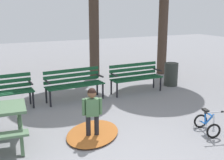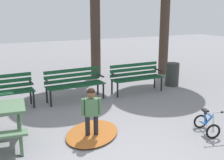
{
  "view_description": "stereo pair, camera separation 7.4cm",
  "coord_description": "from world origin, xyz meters",
  "views": [
    {
      "loc": [
        -2.08,
        -3.85,
        2.46
      ],
      "look_at": [
        0.76,
        1.96,
        0.85
      ],
      "focal_mm": 46.46,
      "sensor_mm": 36.0,
      "label": 1
    },
    {
      "loc": [
        -2.01,
        -3.88,
        2.46
      ],
      "look_at": [
        0.76,
        1.96,
        0.85
      ],
      "focal_mm": 46.46,
      "sensor_mm": 36.0,
      "label": 2
    }
  ],
  "objects": [
    {
      "name": "trash_bin",
      "position": [
        3.67,
        3.55,
        0.37
      ],
      "size": [
        0.44,
        0.44,
        0.74
      ],
      "primitive_type": "cylinder",
      "color": "#2D332D",
      "rests_on": "ground"
    },
    {
      "name": "ground",
      "position": [
        0.0,
        0.0,
        0.0
      ],
      "size": [
        36.0,
        36.0,
        0.0
      ],
      "primitive_type": "plane",
      "color": "gray"
    },
    {
      "name": "park_bench_right",
      "position": [
        2.23,
        3.4,
        0.51
      ],
      "size": [
        1.61,
        0.48,
        0.85
      ],
      "color": "#144728",
      "rests_on": "ground"
    },
    {
      "name": "park_bench_left",
      "position": [
        0.33,
        3.44,
        0.51
      ],
      "size": [
        1.62,
        0.54,
        0.85
      ],
      "color": "#144728",
      "rests_on": "ground"
    },
    {
      "name": "leaf_pile",
      "position": [
        -0.07,
        1.13,
        0.04
      ],
      "size": [
        1.65,
        1.7,
        0.07
      ],
      "primitive_type": "ellipsoid",
      "rotation": [
        0.0,
        0.0,
        0.87
      ],
      "color": "#9E5623",
      "rests_on": "ground"
    },
    {
      "name": "kids_bicycle",
      "position": [
        2.03,
        0.21,
        0.2
      ],
      "size": [
        0.48,
        0.62,
        0.54
      ],
      "color": "black",
      "rests_on": "ground"
    },
    {
      "name": "child_standing",
      "position": [
        -0.14,
        0.99,
        0.59
      ],
      "size": [
        0.37,
        0.22,
        1.01
      ],
      "color": "black",
      "rests_on": "ground"
    }
  ]
}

